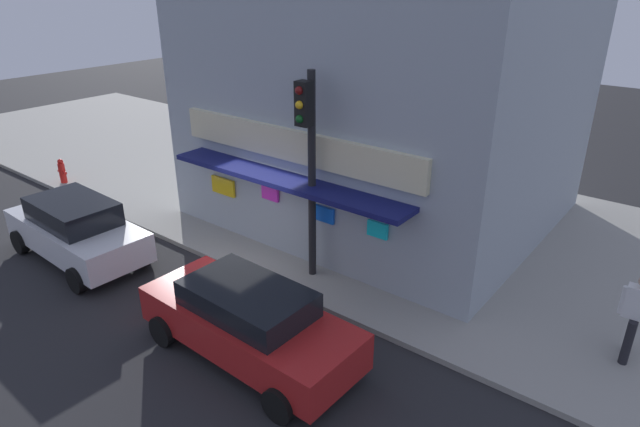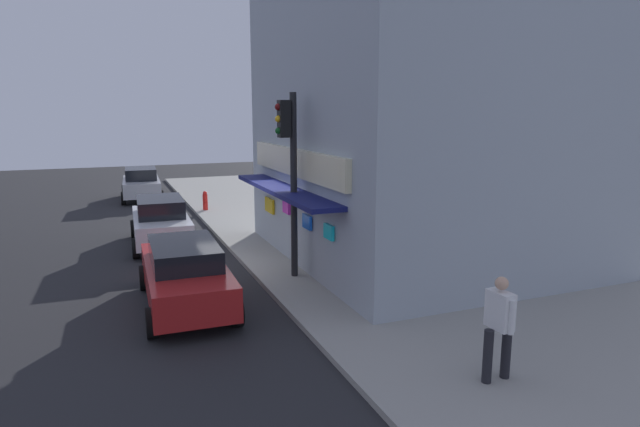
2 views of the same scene
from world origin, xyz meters
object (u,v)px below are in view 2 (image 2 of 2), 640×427
trash_can (273,225)px  parked_car_silver (141,183)px  traffic_light (290,161)px  pedestrian (499,323)px  fire_hydrant (205,201)px  parked_car_white (161,221)px  potted_plant_by_doorway (317,240)px  parked_car_red (185,273)px

trash_can → parked_car_silver: (-11.03, -3.73, 0.30)m
traffic_light → pedestrian: traffic_light is taller
fire_hydrant → pedestrian: size_ratio=0.48×
trash_can → parked_car_silver: parked_car_silver is taller
traffic_light → trash_can: traffic_light is taller
traffic_light → parked_car_silver: traffic_light is taller
fire_hydrant → parked_car_silver: 5.52m
traffic_light → parked_car_silver: size_ratio=1.14×
trash_can → parked_car_white: 3.85m
parked_car_silver → potted_plant_by_doorway: bearing=17.7°
fire_hydrant → parked_car_silver: (-4.96, -2.41, 0.29)m
pedestrian → parked_car_silver: size_ratio=0.42×
trash_can → potted_plant_by_doorway: bearing=13.3°
fire_hydrant → parked_car_white: 5.92m
fire_hydrant → parked_car_red: size_ratio=0.19×
pedestrian → parked_car_silver: (-22.44, -4.13, -0.30)m
parked_car_white → parked_car_silver: bearing=179.7°
trash_can → parked_car_red: bearing=-34.5°
traffic_light → parked_car_white: (-5.42, -2.85, -2.44)m
trash_can → fire_hydrant: bearing=-167.7°
trash_can → pedestrian: (11.41, 0.40, 0.60)m
traffic_light → potted_plant_by_doorway: traffic_light is taller
potted_plant_by_doorway → parked_car_red: 5.36m
traffic_light → parked_car_white: bearing=-152.2°
pedestrian → potted_plant_by_doorway: size_ratio=2.23×
potted_plant_by_doorway → parked_car_white: size_ratio=0.18×
potted_plant_by_doorway → fire_hydrant: bearing=-167.4°
trash_can → pedestrian: size_ratio=0.46×
parked_car_red → trash_can: bearing=145.5°
trash_can → pedestrian: bearing=2.0°
traffic_light → parked_car_silver: 16.18m
pedestrian → fire_hydrant: bearing=-174.4°
pedestrian → potted_plant_by_doorway: (-8.73, 0.24, -0.60)m
parked_car_red → parked_car_white: size_ratio=1.05×
potted_plant_by_doorway → parked_car_red: size_ratio=0.18×
fire_hydrant → trash_can: 6.22m
trash_can → parked_car_red: 6.81m
pedestrian → potted_plant_by_doorway: bearing=178.5°
fire_hydrant → parked_car_silver: parked_car_silver is taller
potted_plant_by_doorway → pedestrian: bearing=-1.5°
pedestrian → potted_plant_by_doorway: pedestrian is taller
parked_car_white → traffic_light: bearing=27.8°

